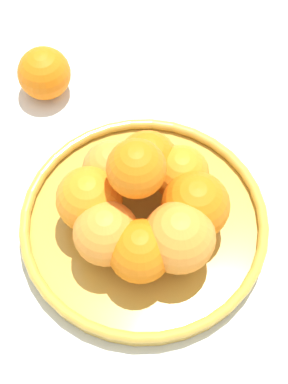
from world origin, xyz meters
The scene contains 4 objects.
ground_plane centered at (0.00, 0.00, 0.00)m, with size 4.00×4.00×0.00m, color silver.
fruit_bowl centered at (0.00, 0.00, 0.01)m, with size 0.30×0.30×0.03m.
orange_pile centered at (0.00, 0.00, 0.07)m, with size 0.20×0.19×0.13m.
stray_orange centered at (0.15, -0.21, 0.04)m, with size 0.07×0.07×0.07m, color orange.
Camera 1 is at (-0.03, 0.35, 0.71)m, focal length 60.00 mm.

